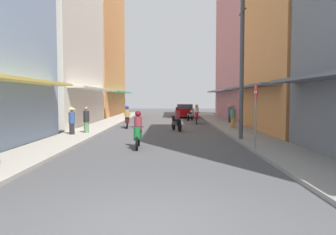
{
  "coord_description": "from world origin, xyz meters",
  "views": [
    {
      "loc": [
        0.41,
        -5.33,
        2.13
      ],
      "look_at": [
        0.32,
        12.4,
        1.04
      ],
      "focal_mm": 34.46,
      "sensor_mm": 36.0,
      "label": 1
    }
  ],
  "objects_px": {
    "pedestrian_crossing": "(230,113)",
    "motorbike_silver": "(190,115)",
    "pedestrian_far": "(86,121)",
    "motorbike_black": "(177,120)",
    "utility_pole": "(242,69)",
    "pedestrian_foreground": "(233,117)",
    "motorbike_red": "(197,115)",
    "street_sign_no_entry": "(256,108)",
    "motorbike_maroon": "(127,118)",
    "motorbike_green": "(138,131)",
    "parked_car": "(185,111)",
    "pedestrian_midway": "(72,120)"
  },
  "relations": [
    {
      "from": "pedestrian_crossing",
      "to": "pedestrian_midway",
      "type": "bearing_deg",
      "value": -140.4
    },
    {
      "from": "motorbike_green",
      "to": "parked_car",
      "type": "bearing_deg",
      "value": 81.8
    },
    {
      "from": "motorbike_silver",
      "to": "pedestrian_far",
      "type": "bearing_deg",
      "value": -119.72
    },
    {
      "from": "motorbike_silver",
      "to": "pedestrian_midway",
      "type": "bearing_deg",
      "value": -120.04
    },
    {
      "from": "utility_pole",
      "to": "parked_car",
      "type": "bearing_deg",
      "value": 95.45
    },
    {
      "from": "utility_pole",
      "to": "motorbike_green",
      "type": "bearing_deg",
      "value": -156.07
    },
    {
      "from": "pedestrian_crossing",
      "to": "motorbike_silver",
      "type": "bearing_deg",
      "value": 125.18
    },
    {
      "from": "motorbike_silver",
      "to": "street_sign_no_entry",
      "type": "distance_m",
      "value": 17.68
    },
    {
      "from": "motorbike_red",
      "to": "motorbike_silver",
      "type": "xyz_separation_m",
      "value": [
        -0.25,
        3.84,
        -0.2
      ]
    },
    {
      "from": "motorbike_maroon",
      "to": "pedestrian_foreground",
      "type": "xyz_separation_m",
      "value": [
        7.24,
        -1.1,
        0.12
      ]
    },
    {
      "from": "parked_car",
      "to": "utility_pole",
      "type": "height_order",
      "value": "utility_pole"
    },
    {
      "from": "motorbike_silver",
      "to": "pedestrian_far",
      "type": "relative_size",
      "value": 1.07
    },
    {
      "from": "parked_car",
      "to": "pedestrian_foreground",
      "type": "distance_m",
      "value": 13.23
    },
    {
      "from": "motorbike_black",
      "to": "pedestrian_foreground",
      "type": "relative_size",
      "value": 1.07
    },
    {
      "from": "motorbike_green",
      "to": "utility_pole",
      "type": "xyz_separation_m",
      "value": [
        4.82,
        2.14,
        2.79
      ]
    },
    {
      "from": "motorbike_maroon",
      "to": "pedestrian_far",
      "type": "xyz_separation_m",
      "value": [
        -1.8,
        -4.21,
        0.1
      ]
    },
    {
      "from": "pedestrian_foreground",
      "to": "motorbike_silver",
      "type": "bearing_deg",
      "value": 104.7
    },
    {
      "from": "pedestrian_foreground",
      "to": "motorbike_black",
      "type": "bearing_deg",
      "value": -164.62
    },
    {
      "from": "parked_car",
      "to": "pedestrian_crossing",
      "type": "xyz_separation_m",
      "value": [
        3.22,
        -8.43,
        0.19
      ]
    },
    {
      "from": "motorbike_silver",
      "to": "motorbike_maroon",
      "type": "xyz_separation_m",
      "value": [
        -4.95,
        -7.61,
        0.2
      ]
    },
    {
      "from": "pedestrian_foreground",
      "to": "pedestrian_far",
      "type": "distance_m",
      "value": 9.56
    },
    {
      "from": "parked_car",
      "to": "street_sign_no_entry",
      "type": "distance_m",
      "value": 21.93
    },
    {
      "from": "motorbike_silver",
      "to": "motorbike_green",
      "type": "bearing_deg",
      "value": -101.15
    },
    {
      "from": "motorbike_silver",
      "to": "motorbike_maroon",
      "type": "distance_m",
      "value": 9.08
    },
    {
      "from": "pedestrian_foreground",
      "to": "street_sign_no_entry",
      "type": "bearing_deg",
      "value": -95.56
    },
    {
      "from": "motorbike_silver",
      "to": "pedestrian_far",
      "type": "distance_m",
      "value": 13.62
    },
    {
      "from": "pedestrian_crossing",
      "to": "street_sign_no_entry",
      "type": "height_order",
      "value": "street_sign_no_entry"
    },
    {
      "from": "motorbike_green",
      "to": "pedestrian_crossing",
      "type": "relative_size",
      "value": 1.1
    },
    {
      "from": "motorbike_black",
      "to": "utility_pole",
      "type": "height_order",
      "value": "utility_pole"
    },
    {
      "from": "motorbike_black",
      "to": "motorbike_green",
      "type": "xyz_separation_m",
      "value": [
        -1.79,
        -6.97,
        0.0
      ]
    },
    {
      "from": "motorbike_maroon",
      "to": "pedestrian_far",
      "type": "height_order",
      "value": "pedestrian_far"
    },
    {
      "from": "pedestrian_far",
      "to": "street_sign_no_entry",
      "type": "bearing_deg",
      "value": -35.15
    },
    {
      "from": "parked_car",
      "to": "motorbike_black",
      "type": "bearing_deg",
      "value": -95.04
    },
    {
      "from": "utility_pole",
      "to": "street_sign_no_entry",
      "type": "distance_m",
      "value": 3.48
    },
    {
      "from": "motorbike_green",
      "to": "parked_car",
      "type": "height_order",
      "value": "motorbike_green"
    },
    {
      "from": "pedestrian_far",
      "to": "utility_pole",
      "type": "distance_m",
      "value": 9.13
    },
    {
      "from": "motorbike_maroon",
      "to": "pedestrian_midway",
      "type": "xyz_separation_m",
      "value": [
        -2.37,
        -5.06,
        0.23
      ]
    },
    {
      "from": "parked_car",
      "to": "pedestrian_far",
      "type": "bearing_deg",
      "value": -111.93
    },
    {
      "from": "motorbike_green",
      "to": "pedestrian_midway",
      "type": "height_order",
      "value": "pedestrian_midway"
    },
    {
      "from": "parked_car",
      "to": "pedestrian_far",
      "type": "xyz_separation_m",
      "value": [
        -6.48,
        -16.08,
        0.07
      ]
    },
    {
      "from": "pedestrian_far",
      "to": "pedestrian_foreground",
      "type": "bearing_deg",
      "value": 18.98
    },
    {
      "from": "motorbike_maroon",
      "to": "utility_pole",
      "type": "relative_size",
      "value": 0.26
    },
    {
      "from": "motorbike_maroon",
      "to": "pedestrian_far",
      "type": "relative_size",
      "value": 1.12
    },
    {
      "from": "pedestrian_foreground",
      "to": "motorbike_red",
      "type": "bearing_deg",
      "value": 112.65
    },
    {
      "from": "motorbike_black",
      "to": "motorbike_maroon",
      "type": "xyz_separation_m",
      "value": [
        -3.44,
        2.15,
        0.0
      ]
    },
    {
      "from": "motorbike_black",
      "to": "pedestrian_midway",
      "type": "height_order",
      "value": "pedestrian_midway"
    },
    {
      "from": "motorbike_black",
      "to": "pedestrian_crossing",
      "type": "relative_size",
      "value": 1.06
    },
    {
      "from": "motorbike_silver",
      "to": "pedestrian_far",
      "type": "height_order",
      "value": "pedestrian_far"
    },
    {
      "from": "motorbike_green",
      "to": "motorbike_silver",
      "type": "height_order",
      "value": "motorbike_green"
    },
    {
      "from": "motorbike_red",
      "to": "pedestrian_crossing",
      "type": "bearing_deg",
      "value": -7.09
    }
  ]
}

